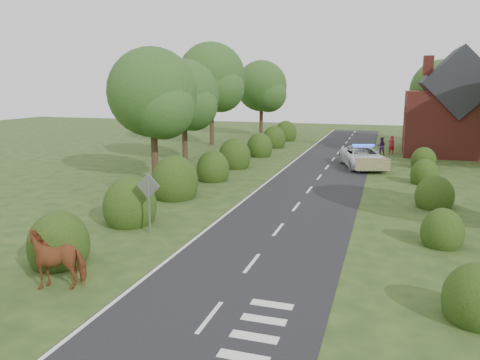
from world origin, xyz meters
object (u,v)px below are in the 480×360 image
(cow, at_px, (59,262))
(police_van, at_px, (363,157))
(road_sign, at_px, (149,194))
(pedestrian_red, at_px, (391,145))
(pedestrian_purple, at_px, (381,146))

(cow, bearing_deg, police_van, 138.80)
(road_sign, distance_m, pedestrian_red, 28.44)
(police_van, bearing_deg, pedestrian_purple, 64.12)
(pedestrian_red, xyz_separation_m, pedestrian_purple, (-0.85, -0.89, -0.04))
(cow, bearing_deg, pedestrian_purple, 140.65)
(cow, xyz_separation_m, pedestrian_red, (9.69, 32.21, 0.09))
(police_van, distance_m, pedestrian_purple, 7.22)
(road_sign, height_order, police_van, road_sign)
(road_sign, distance_m, cow, 5.50)
(road_sign, distance_m, police_van, 20.24)
(pedestrian_red, bearing_deg, police_van, 48.19)
(cow, distance_m, police_van, 25.38)
(police_van, bearing_deg, road_sign, -128.43)
(road_sign, relative_size, pedestrian_purple, 1.62)
(road_sign, xyz_separation_m, police_van, (7.50, 18.78, -0.86))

